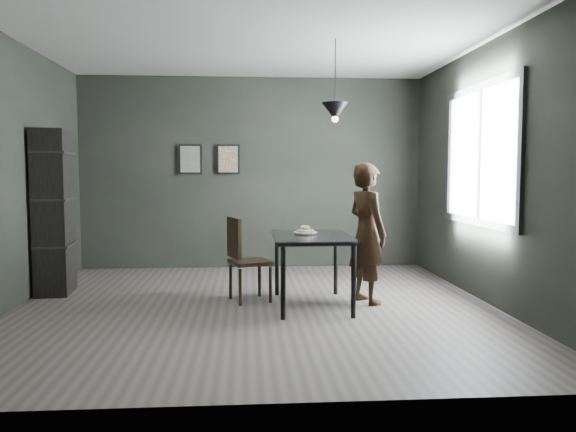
{
  "coord_description": "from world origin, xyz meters",
  "views": [
    {
      "loc": [
        -0.08,
        -5.82,
        1.41
      ],
      "look_at": [
        0.35,
        0.05,
        0.95
      ],
      "focal_mm": 35.0,
      "sensor_mm": 36.0,
      "label": 1
    }
  ],
  "objects": [
    {
      "name": "cafe_table",
      "position": [
        0.6,
        0.0,
        0.67
      ],
      "size": [
        0.8,
        1.2,
        0.75
      ],
      "color": "black",
      "rests_on": "ground"
    },
    {
      "name": "white_plate",
      "position": [
        0.54,
        0.14,
        0.76
      ],
      "size": [
        0.23,
        0.23,
        0.01
      ],
      "primitive_type": "cylinder",
      "color": "white",
      "rests_on": "cafe_table"
    },
    {
      "name": "shelf_unit",
      "position": [
        -2.32,
        0.86,
        0.95
      ],
      "size": [
        0.43,
        0.67,
        1.9
      ],
      "primitive_type": "cube",
      "rotation": [
        0.0,
        0.0,
        0.11
      ],
      "color": "black",
      "rests_on": "ground"
    },
    {
      "name": "framed_print_left",
      "position": [
        -0.9,
        2.47,
        1.6
      ],
      "size": [
        0.34,
        0.04,
        0.44
      ],
      "color": "black",
      "rests_on": "ground"
    },
    {
      "name": "wood_chair",
      "position": [
        -0.13,
        0.25,
        0.53
      ],
      "size": [
        0.51,
        0.51,
        0.92
      ],
      "rotation": [
        0.0,
        0.0,
        0.33
      ],
      "color": "black",
      "rests_on": "ground"
    },
    {
      "name": "pendant_lamp",
      "position": [
        0.85,
        0.1,
        2.05
      ],
      "size": [
        0.28,
        0.28,
        0.86
      ],
      "color": "black",
      "rests_on": "ground"
    },
    {
      "name": "ground",
      "position": [
        0.0,
        0.0,
        0.0
      ],
      "size": [
        5.0,
        5.0,
        0.0
      ],
      "primitive_type": "plane",
      "color": "#383431",
      "rests_on": "ground"
    },
    {
      "name": "donut_pile",
      "position": [
        0.54,
        0.14,
        0.79
      ],
      "size": [
        0.19,
        0.19,
        0.08
      ],
      "rotation": [
        0.0,
        0.0,
        -0.07
      ],
      "color": "beige",
      "rests_on": "white_plate"
    },
    {
      "name": "ceiling",
      "position": [
        0.0,
        0.0,
        2.8
      ],
      "size": [
        5.0,
        5.0,
        0.02
      ],
      "color": "silver",
      "rests_on": "ground"
    },
    {
      "name": "window_assembly",
      "position": [
        2.47,
        0.2,
        1.6
      ],
      "size": [
        0.04,
        1.96,
        1.56
      ],
      "color": "white",
      "rests_on": "ground"
    },
    {
      "name": "back_wall",
      "position": [
        0.0,
        2.5,
        1.4
      ],
      "size": [
        5.0,
        0.1,
        2.8
      ],
      "primitive_type": "cube",
      "color": "black",
      "rests_on": "ground"
    },
    {
      "name": "woman",
      "position": [
        1.21,
        0.1,
        0.76
      ],
      "size": [
        0.55,
        0.65,
        1.51
      ],
      "primitive_type": "imported",
      "rotation": [
        0.0,
        0.0,
        1.98
      ],
      "color": "black",
      "rests_on": "ground"
    },
    {
      "name": "framed_print_right",
      "position": [
        -0.35,
        2.47,
        1.6
      ],
      "size": [
        0.34,
        0.04,
        0.44
      ],
      "color": "black",
      "rests_on": "ground"
    }
  ]
}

